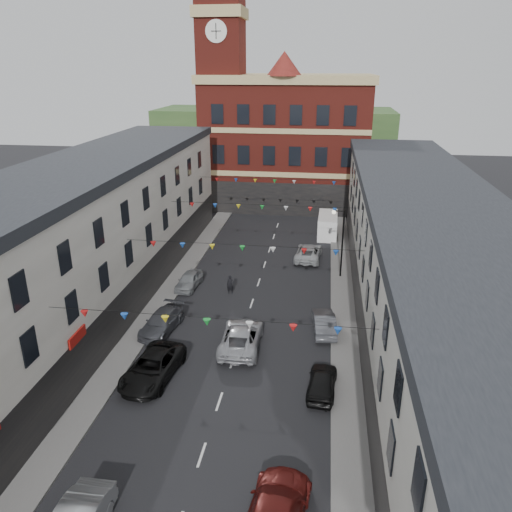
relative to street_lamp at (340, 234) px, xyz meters
The scene contains 18 objects.
ground 15.94m from the street_lamp, 115.07° to the right, with size 160.00×160.00×0.00m, color black.
pavement_left 18.43m from the street_lamp, 138.26° to the right, with size 1.80×64.00×0.15m, color #605E5B.
pavement_right 12.60m from the street_lamp, 88.33° to the right, with size 1.80×64.00×0.15m, color #605E5B.
terrace_left 22.52m from the street_lamp, 144.66° to the right, with size 8.40×56.00×10.70m.
terrace_right 14.04m from the street_lamp, 68.09° to the right, with size 8.40×56.00×9.70m.
civic_building 25.18m from the street_lamp, 105.30° to the left, with size 20.60×13.30×18.50m.
clock_tower 27.57m from the street_lamp, 123.79° to the left, with size 5.60×5.60×30.00m.
distant_hill 49.16m from the street_lamp, 102.40° to the left, with size 40.00×14.00×10.00m, color #2C4D24.
street_lamp is the anchor object (origin of this frame).
car_left_c 19.89m from the street_lamp, 123.43° to the right, with size 2.43×5.27×1.46m, color black.
car_left_d 16.58m from the street_lamp, 137.81° to the right, with size 1.85×4.54×1.32m, color #43454B.
car_left_e 13.05m from the street_lamp, 162.48° to the right, with size 1.51×3.74×1.28m, color gray.
car_right_d 16.71m from the street_lamp, 93.68° to the right, with size 1.54×3.84×1.31m, color black.
car_right_e 10.06m from the street_lamp, 96.33° to the right, with size 1.43×4.10×1.35m, color #515359.
car_right_f 5.73m from the street_lamp, 124.06° to the left, with size 2.27×4.93×1.37m, color #B1B3B6.
moving_car 14.16m from the street_lamp, 117.13° to the right, with size 2.48×5.39×1.50m, color #A8A9AF.
white_van 11.62m from the street_lamp, 94.83° to the left, with size 1.96×5.10×2.25m, color white.
pedestrian 10.10m from the street_lamp, 152.36° to the right, with size 0.56×0.37×1.54m, color black.
Camera 1 is at (5.09, -25.93, 17.14)m, focal length 35.00 mm.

